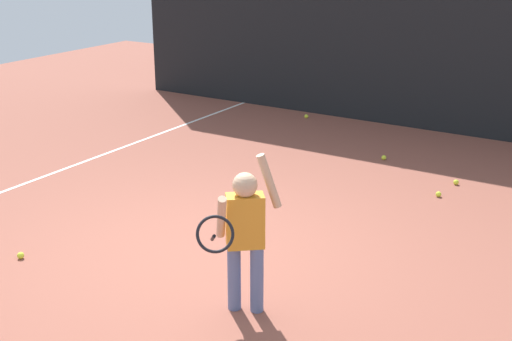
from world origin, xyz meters
name	(u,v)px	position (x,y,z in m)	size (l,w,h in m)	color
ground_plane	(201,250)	(0.00, 0.00, 0.00)	(20.00, 20.00, 0.00)	brown
court_line_sideline	(63,169)	(-2.98, 1.00, 0.00)	(0.05, 9.00, 0.00)	white
back_fence_windscreen	(408,0)	(0.00, 5.45, 1.99)	(10.14, 0.08, 3.98)	black
tennis_player	(244,230)	(0.99, -0.74, 0.73)	(0.47, 0.87, 1.35)	slate
tennis_ball_3	(384,158)	(0.47, 3.62, 0.03)	(0.07, 0.07, 0.07)	#CCE033
tennis_ball_4	(456,182)	(1.60, 3.17, 0.03)	(0.07, 0.07, 0.07)	#CCE033
tennis_ball_5	(306,116)	(-1.49, 5.04, 0.03)	(0.07, 0.07, 0.07)	#CCE033
tennis_ball_6	(438,194)	(1.55, 2.65, 0.03)	(0.07, 0.07, 0.07)	#CCE033
tennis_ball_7	(21,255)	(-1.36, -1.07, 0.03)	(0.07, 0.07, 0.07)	#CCE033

